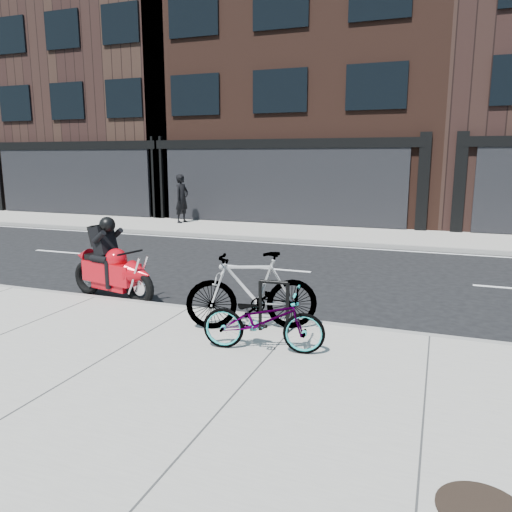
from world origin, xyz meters
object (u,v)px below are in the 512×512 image
at_px(bike_rack, 274,302).
at_px(bicycle_front, 263,319).
at_px(pedestrian, 182,199).
at_px(manhole_cover, 481,509).
at_px(bicycle_rear, 252,291).
at_px(motorcycle, 115,267).

distance_m(bike_rack, bicycle_front, 0.78).
distance_m(pedestrian, manhole_cover, 17.45).
relative_size(bicycle_rear, motorcycle, 0.93).
relative_size(bike_rack, bicycle_front, 0.47).
xyz_separation_m(bicycle_front, pedestrian, (-7.61, 11.72, 0.52)).
xyz_separation_m(bicycle_front, motorcycle, (-3.65, 1.75, 0.09)).
height_order(bicycle_front, motorcycle, motorcycle).
relative_size(bike_rack, bicycle_rear, 0.40).
height_order(pedestrian, manhole_cover, pedestrian).
bearing_deg(manhole_cover, bicycle_front, 136.97).
bearing_deg(manhole_cover, bicycle_rear, 133.71).
height_order(bicycle_rear, pedestrian, pedestrian).
distance_m(bike_rack, motorcycle, 3.67).
bearing_deg(motorcycle, bicycle_rear, -4.14).
relative_size(bicycle_front, pedestrian, 0.87).
distance_m(bicycle_rear, motorcycle, 3.33).
height_order(bicycle_front, manhole_cover, bicycle_front).
height_order(bicycle_rear, motorcycle, motorcycle).
height_order(bike_rack, bicycle_rear, bicycle_rear).
height_order(bike_rack, bicycle_front, bicycle_front).
xyz_separation_m(pedestrian, manhole_cover, (10.19, -14.13, -0.96)).
xyz_separation_m(bike_rack, manhole_cover, (2.69, -3.18, -0.46)).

